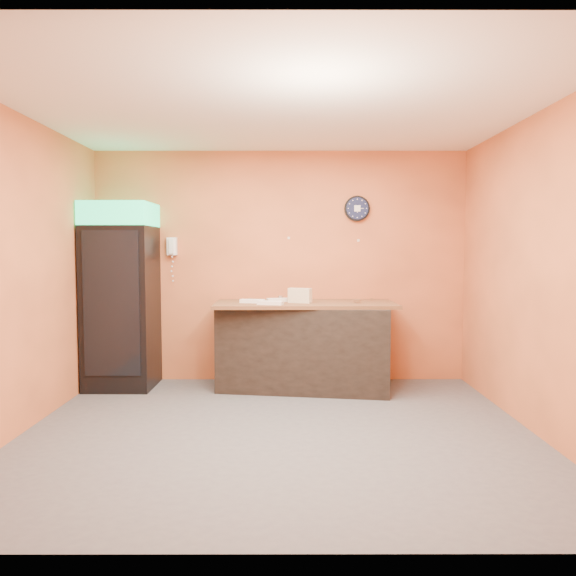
{
  "coord_description": "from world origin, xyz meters",
  "views": [
    {
      "loc": [
        0.08,
        -4.87,
        1.62
      ],
      "look_at": [
        0.09,
        0.6,
        1.24
      ],
      "focal_mm": 35.0,
      "sensor_mm": 36.0,
      "label": 1
    }
  ],
  "objects": [
    {
      "name": "floor",
      "position": [
        0.0,
        0.0,
        0.0
      ],
      "size": [
        4.5,
        4.5,
        0.0
      ],
      "primitive_type": "plane",
      "color": "#47474C",
      "rests_on": "ground"
    },
    {
      "name": "back_wall",
      "position": [
        0.0,
        2.0,
        1.4
      ],
      "size": [
        4.5,
        0.02,
        2.8
      ],
      "primitive_type": "cube",
      "color": "orange",
      "rests_on": "floor"
    },
    {
      "name": "left_wall",
      "position": [
        -2.25,
        0.0,
        1.4
      ],
      "size": [
        0.02,
        4.0,
        2.8
      ],
      "primitive_type": "cube",
      "color": "orange",
      "rests_on": "floor"
    },
    {
      "name": "right_wall",
      "position": [
        2.25,
        0.0,
        1.4
      ],
      "size": [
        0.02,
        4.0,
        2.8
      ],
      "primitive_type": "cube",
      "color": "orange",
      "rests_on": "floor"
    },
    {
      "name": "ceiling",
      "position": [
        0.0,
        0.0,
        2.8
      ],
      "size": [
        4.5,
        4.0,
        0.02
      ],
      "primitive_type": "cube",
      "color": "white",
      "rests_on": "back_wall"
    },
    {
      "name": "beverage_cooler",
      "position": [
        -1.85,
        1.6,
        1.05
      ],
      "size": [
        0.76,
        0.77,
        2.15
      ],
      "rotation": [
        0.0,
        0.0,
        -0.01
      ],
      "color": "black",
      "rests_on": "floor"
    },
    {
      "name": "prep_counter",
      "position": [
        0.29,
        1.57,
        0.48
      ],
      "size": [
        2.03,
        1.13,
        0.96
      ],
      "primitive_type": "cube",
      "rotation": [
        0.0,
        0.0,
        -0.15
      ],
      "color": "black",
      "rests_on": "floor"
    },
    {
      "name": "wall_clock",
      "position": [
        0.93,
        1.97,
        2.11
      ],
      "size": [
        0.31,
        0.06,
        0.31
      ],
      "color": "black",
      "rests_on": "back_wall"
    },
    {
      "name": "wall_phone",
      "position": [
        -1.32,
        1.95,
        1.65
      ],
      "size": [
        0.12,
        0.1,
        0.22
      ],
      "color": "white",
      "rests_on": "back_wall"
    },
    {
      "name": "butcher_paper",
      "position": [
        0.29,
        1.57,
        0.98
      ],
      "size": [
        2.07,
        0.94,
        0.04
      ],
      "primitive_type": "cube",
      "rotation": [
        0.0,
        0.0,
        0.01
      ],
      "color": "brown",
      "rests_on": "prep_counter"
    },
    {
      "name": "sub_roll_stack",
      "position": [
        0.23,
        1.48,
        1.09
      ],
      "size": [
        0.28,
        0.19,
        0.17
      ],
      "rotation": [
        0.0,
        0.0,
        -0.43
      ],
      "color": "beige",
      "rests_on": "butcher_paper"
    },
    {
      "name": "wrapped_sandwich_left",
      "position": [
        -0.31,
        1.49,
        1.02
      ],
      "size": [
        0.29,
        0.15,
        0.04
      ],
      "primitive_type": "cube",
      "rotation": [
        0.0,
        0.0,
        -0.17
      ],
      "color": "white",
      "rests_on": "butcher_paper"
    },
    {
      "name": "wrapped_sandwich_mid",
      "position": [
        -0.11,
        1.28,
        1.02
      ],
      "size": [
        0.29,
        0.17,
        0.04
      ],
      "primitive_type": "cube",
      "rotation": [
        0.0,
        0.0,
        -0.25
      ],
      "color": "white",
      "rests_on": "butcher_paper"
    },
    {
      "name": "wrapped_sandwich_right",
      "position": [
        -0.02,
        1.64,
        1.02
      ],
      "size": [
        0.29,
        0.17,
        0.04
      ],
      "primitive_type": "cube",
      "rotation": [
        0.0,
        0.0,
        0.26
      ],
      "color": "white",
      "rests_on": "butcher_paper"
    },
    {
      "name": "kitchen_tool",
      "position": [
        -0.0,
        1.77,
        1.03
      ],
      "size": [
        0.06,
        0.06,
        0.06
      ],
      "primitive_type": "cylinder",
      "color": "silver",
      "rests_on": "butcher_paper"
    }
  ]
}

